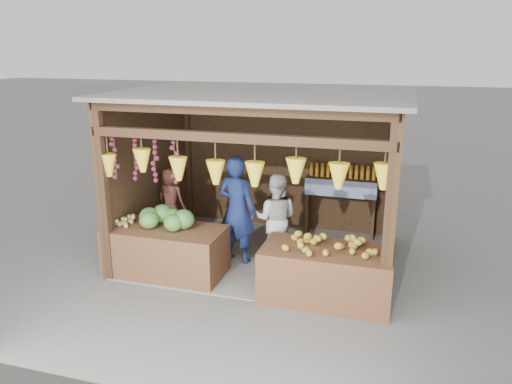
% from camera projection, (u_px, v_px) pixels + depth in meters
% --- Properties ---
extents(ground, '(80.00, 80.00, 0.00)m').
position_uv_depth(ground, '(264.00, 256.00, 8.15)').
color(ground, '#514F49').
rests_on(ground, ground).
extents(stall_structure, '(4.30, 3.30, 2.66)m').
position_uv_depth(stall_structure, '(262.00, 157.00, 7.66)').
color(stall_structure, slate).
rests_on(stall_structure, ground).
extents(back_shelf, '(1.25, 0.32, 1.32)m').
position_uv_depth(back_shelf, '(341.00, 189.00, 8.80)').
color(back_shelf, '#382314').
rests_on(back_shelf, ground).
extents(counter_left, '(1.73, 0.85, 0.73)m').
position_uv_depth(counter_left, '(166.00, 251.00, 7.43)').
color(counter_left, '#492A18').
rests_on(counter_left, ground).
extents(counter_right, '(1.72, 0.85, 0.72)m').
position_uv_depth(counter_right, '(326.00, 275.00, 6.67)').
color(counter_right, '#4F2C1A').
rests_on(counter_right, ground).
extents(stool, '(0.34, 0.34, 0.32)m').
position_uv_depth(stool, '(173.00, 236.00, 8.59)').
color(stool, black).
rests_on(stool, ground).
extents(man_standing, '(0.70, 0.54, 1.73)m').
position_uv_depth(man_standing, '(237.00, 210.00, 7.72)').
color(man_standing, navy).
rests_on(man_standing, ground).
extents(woman_standing, '(0.74, 0.59, 1.43)m').
position_uv_depth(woman_standing, '(276.00, 219.00, 7.77)').
color(woman_standing, silver).
rests_on(woman_standing, ground).
extents(vendor_seated, '(0.56, 0.42, 1.04)m').
position_uv_depth(vendor_seated, '(171.00, 198.00, 8.40)').
color(vendor_seated, '#562C22').
rests_on(vendor_seated, stool).
extents(melon_pile, '(1.00, 0.50, 0.32)m').
position_uv_depth(melon_pile, '(164.00, 217.00, 7.33)').
color(melon_pile, '#1A4C14').
rests_on(melon_pile, counter_left).
extents(tanfruit_pile, '(0.34, 0.40, 0.13)m').
position_uv_depth(tanfruit_pile, '(126.00, 220.00, 7.47)').
color(tanfruit_pile, '#9A9147').
rests_on(tanfruit_pile, counter_left).
extents(mango_pile, '(1.40, 0.64, 0.22)m').
position_uv_depth(mango_pile, '(333.00, 243.00, 6.49)').
color(mango_pile, '#C07419').
rests_on(mango_pile, counter_right).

